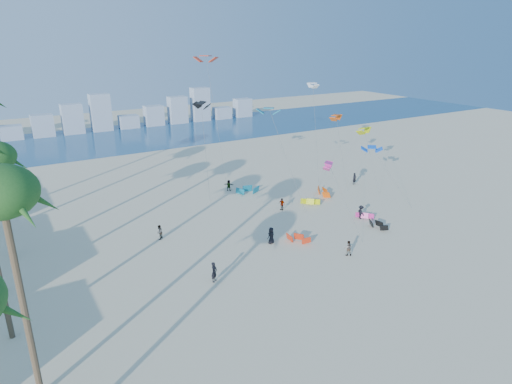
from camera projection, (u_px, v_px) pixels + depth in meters
ground at (327, 308)px, 35.20m from camera, size 220.00×220.00×0.00m
ocean at (107, 139)px, 93.34m from camera, size 220.00×220.00×0.00m
kitesurfer_near at (214, 272)px, 38.82m from camera, size 0.82×0.77×1.87m
kitesurfer_mid at (348, 248)px, 43.55m from camera, size 0.95×0.88×1.56m
kitesurfers_far at (277, 208)px, 53.80m from camera, size 31.62×18.43×1.80m
grounded_kites at (305, 204)px, 55.90m from camera, size 13.64×20.37×1.07m
flying_kites at (290, 106)px, 57.71m from camera, size 21.77×29.93×18.58m
distant_skyline at (89, 118)px, 99.82m from camera, size 85.00×3.00×8.40m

